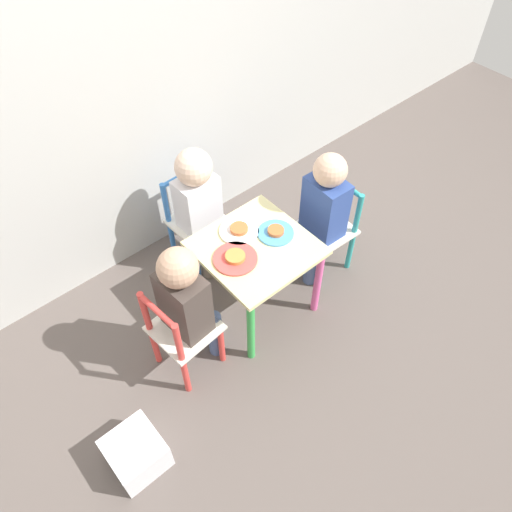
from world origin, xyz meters
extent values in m
plane|color=#5B514C|center=(0.00, 0.00, 0.00)|extent=(6.00, 6.00, 0.00)
cube|color=beige|center=(0.00, 0.00, 0.43)|extent=(0.48, 0.48, 0.02)
cylinder|color=green|center=(-0.21, -0.21, 0.21)|extent=(0.04, 0.04, 0.42)
cylinder|color=#E5599E|center=(0.21, -0.21, 0.21)|extent=(0.04, 0.04, 0.42)
cylinder|color=yellow|center=(-0.21, 0.21, 0.21)|extent=(0.04, 0.04, 0.42)
cylinder|color=#8E51BC|center=(0.21, 0.21, 0.21)|extent=(0.04, 0.04, 0.42)
cube|color=silver|center=(-0.02, 0.44, 0.27)|extent=(0.27, 0.27, 0.02)
cylinder|color=#387AD1|center=(-0.12, 0.33, 0.13)|extent=(0.03, 0.03, 0.26)
cylinder|color=#387AD1|center=(0.09, 0.34, 0.13)|extent=(0.03, 0.03, 0.26)
cylinder|color=#387AD1|center=(-0.13, 0.54, 0.13)|extent=(0.03, 0.03, 0.26)
cylinder|color=#387AD1|center=(0.09, 0.55, 0.13)|extent=(0.03, 0.03, 0.26)
cylinder|color=#387AD1|center=(-0.13, 0.54, 0.39)|extent=(0.03, 0.03, 0.26)
cylinder|color=#387AD1|center=(0.09, 0.55, 0.39)|extent=(0.03, 0.03, 0.26)
cylinder|color=#387AD1|center=(-0.02, 0.55, 0.51)|extent=(0.21, 0.03, 0.02)
cube|color=silver|center=(-0.44, -0.04, 0.27)|extent=(0.28, 0.28, 0.02)
cylinder|color=#DB3D38|center=(-0.32, -0.14, 0.13)|extent=(0.03, 0.03, 0.26)
cylinder|color=#DB3D38|center=(-0.34, 0.07, 0.13)|extent=(0.03, 0.03, 0.26)
cylinder|color=#DB3D38|center=(-0.53, -0.16, 0.13)|extent=(0.03, 0.03, 0.26)
cylinder|color=#DB3D38|center=(-0.55, 0.05, 0.13)|extent=(0.03, 0.03, 0.26)
cylinder|color=#DB3D38|center=(-0.53, -0.16, 0.39)|extent=(0.03, 0.03, 0.26)
cylinder|color=#DB3D38|center=(-0.55, 0.05, 0.39)|extent=(0.03, 0.03, 0.26)
cylinder|color=#DB3D38|center=(-0.54, -0.05, 0.51)|extent=(0.04, 0.21, 0.02)
cube|color=silver|center=(0.44, -0.02, 0.27)|extent=(0.27, 0.27, 0.02)
cylinder|color=teal|center=(0.34, 0.09, 0.13)|extent=(0.03, 0.03, 0.26)
cylinder|color=teal|center=(0.33, -0.12, 0.13)|extent=(0.03, 0.03, 0.26)
cylinder|color=teal|center=(0.55, 0.08, 0.13)|extent=(0.03, 0.03, 0.26)
cylinder|color=teal|center=(0.54, -0.13, 0.13)|extent=(0.03, 0.03, 0.26)
cylinder|color=teal|center=(0.55, 0.08, 0.39)|extent=(0.03, 0.03, 0.26)
cylinder|color=teal|center=(0.54, -0.13, 0.39)|extent=(0.03, 0.03, 0.26)
cylinder|color=teal|center=(0.55, -0.03, 0.51)|extent=(0.03, 0.21, 0.02)
cylinder|color=#7A6B5B|center=(-0.06, 0.32, 0.14)|extent=(0.07, 0.07, 0.28)
cylinder|color=#7A6B5B|center=(0.04, 0.32, 0.14)|extent=(0.07, 0.07, 0.28)
cube|color=silver|center=(-0.02, 0.42, 0.42)|extent=(0.20, 0.15, 0.29)
sphere|color=beige|center=(-0.02, 0.42, 0.64)|extent=(0.18, 0.18, 0.18)
cylinder|color=#4C608E|center=(-0.31, -0.08, 0.14)|extent=(0.07, 0.07, 0.28)
cylinder|color=#4C608E|center=(-0.32, 0.02, 0.14)|extent=(0.07, 0.07, 0.28)
cube|color=#423833|center=(-0.42, -0.04, 0.44)|extent=(0.16, 0.21, 0.31)
sphere|color=tan|center=(-0.42, -0.04, 0.66)|extent=(0.16, 0.16, 0.16)
cylinder|color=#4C608E|center=(0.32, 0.04, 0.14)|extent=(0.07, 0.07, 0.28)
cylinder|color=#4C608E|center=(0.32, -0.06, 0.14)|extent=(0.07, 0.07, 0.28)
cube|color=#2D478E|center=(0.42, -0.02, 0.44)|extent=(0.15, 0.21, 0.32)
sphere|color=#DBB293|center=(0.42, -0.02, 0.66)|extent=(0.16, 0.16, 0.16)
cylinder|color=white|center=(0.00, 0.12, 0.45)|extent=(0.18, 0.18, 0.01)
cylinder|color=#CC6633|center=(0.00, 0.12, 0.46)|extent=(0.08, 0.08, 0.02)
cylinder|color=#E54C47|center=(-0.12, 0.00, 0.45)|extent=(0.20, 0.20, 0.01)
cylinder|color=#D6843D|center=(-0.12, 0.00, 0.46)|extent=(0.09, 0.09, 0.02)
cylinder|color=#4C9EE0|center=(0.12, 0.00, 0.45)|extent=(0.17, 0.17, 0.01)
cylinder|color=#CC6633|center=(0.12, 0.00, 0.46)|extent=(0.07, 0.07, 0.02)
cube|color=silver|center=(-0.87, -0.28, 0.08)|extent=(0.21, 0.21, 0.16)
camera|label=1|loc=(-0.97, -1.13, 2.09)|focal=35.00mm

